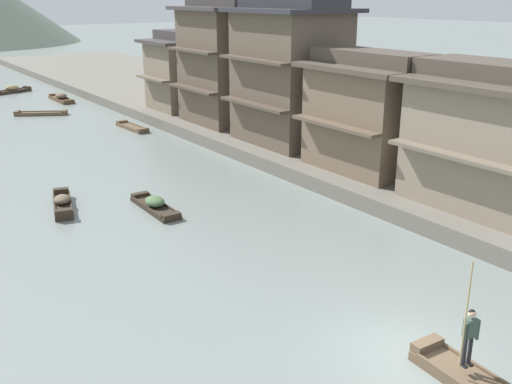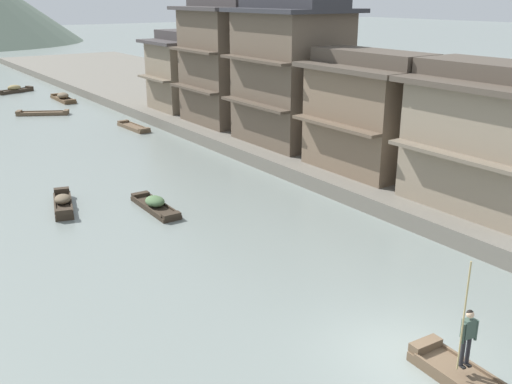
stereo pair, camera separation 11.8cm
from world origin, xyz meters
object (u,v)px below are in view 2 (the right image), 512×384
object	(u,v)px
boat_midriver_drifting	(63,98)
house_waterfront_second	(368,112)
boatman_person	(468,332)
boat_moored_nearest	(134,127)
boat_moored_third	(43,113)
boat_upstream_distant	(155,205)
house_waterfront_tall	(291,72)
boat_moored_far	(14,90)
house_waterfront_narrow	(230,61)
boat_midriver_upstream	(63,203)
house_waterfront_far	(190,70)
house_waterfront_nearest	(493,137)

from	to	relation	value
boat_midriver_drifting	house_waterfront_second	world-z (taller)	house_waterfront_second
boatman_person	house_waterfront_second	xyz separation A→B (m)	(10.13, 13.76, 2.27)
boat_moored_nearest	boat_moored_third	bearing A→B (deg)	113.62
boat_upstream_distant	house_waterfront_tall	distance (m)	13.33
boat_moored_nearest	boat_moored_far	size ratio (longest dim) A/B	0.99
house_waterfront_second	house_waterfront_narrow	distance (m)	14.60
boat_moored_far	boat_midriver_upstream	size ratio (longest dim) A/B	1.10
house_waterfront_narrow	boat_moored_far	bearing A→B (deg)	107.60
boat_midriver_drifting	house_waterfront_tall	bearing A→B (deg)	-77.94
boat_moored_far	boat_midriver_upstream	distance (m)	38.01
boat_moored_far	boatman_person	bearing A→B (deg)	-91.99
boat_moored_far	house_waterfront_far	bearing A→B (deg)	-67.23
boat_moored_nearest	boat_midriver_drifting	distance (m)	15.46
house_waterfront_nearest	house_waterfront_narrow	size ratio (longest dim) A/B	0.79
boatman_person	boat_midriver_upstream	xyz separation A→B (m)	(-4.49, 18.84, -1.27)
boat_midriver_upstream	house_waterfront_second	world-z (taller)	house_waterfront_second
boat_moored_nearest	boat_upstream_distant	xyz separation A→B (m)	(-6.15, -16.86, 0.11)
boatman_person	boat_moored_far	xyz separation A→B (m)	(1.96, 56.30, -1.22)
boat_upstream_distant	house_waterfront_narrow	world-z (taller)	house_waterfront_narrow
boat_moored_third	house_waterfront_second	bearing A→B (deg)	-72.45
boat_moored_third	boat_upstream_distant	distance (m)	26.36
boat_moored_nearest	boatman_person	bearing A→B (deg)	-98.86
house_waterfront_nearest	boat_midriver_drifting	bearing A→B (deg)	98.13
boat_upstream_distant	house_waterfront_nearest	world-z (taller)	house_waterfront_nearest
boat_moored_nearest	boat_moored_far	xyz separation A→B (m)	(-3.20, 23.22, 0.17)
boat_moored_third	boat_midriver_upstream	world-z (taller)	boat_midriver_upstream
boat_moored_far	house_waterfront_tall	distance (m)	36.76
boat_moored_nearest	house_waterfront_far	xyz separation A→B (m)	(5.87, 1.62, 3.67)
boat_moored_third	house_waterfront_far	xyz separation A→B (m)	(9.99, -7.80, 3.66)
boat_midriver_drifting	boat_midriver_upstream	size ratio (longest dim) A/B	1.32
house_waterfront_narrow	boatman_person	bearing A→B (deg)	-110.98
boat_moored_far	house_waterfront_second	distance (m)	43.46
house_waterfront_nearest	house_waterfront_second	size ratio (longest dim) A/B	1.03
boatman_person	house_waterfront_far	distance (m)	36.48
boat_moored_nearest	house_waterfront_narrow	size ratio (longest dim) A/B	0.45
boat_moored_third	boat_midriver_drifting	world-z (taller)	boat_midriver_drifting
boat_moored_nearest	house_waterfront_nearest	xyz separation A→B (m)	(5.41, -26.29, 3.66)
boat_moored_third	house_waterfront_tall	size ratio (longest dim) A/B	0.47
house_waterfront_narrow	boat_moored_third	bearing A→B (deg)	124.60
house_waterfront_tall	house_waterfront_far	size ratio (longest dim) A/B	1.25
boat_upstream_distant	house_waterfront_far	xyz separation A→B (m)	(12.02, 18.48, 3.56)
house_waterfront_nearest	house_waterfront_far	world-z (taller)	same
boat_moored_nearest	house_waterfront_second	xyz separation A→B (m)	(4.97, -19.33, 3.66)
house_waterfront_tall	house_waterfront_narrow	bearing A→B (deg)	87.44
boat_upstream_distant	house_waterfront_nearest	size ratio (longest dim) A/B	0.54
boat_midriver_drifting	house_waterfront_nearest	distance (m)	42.31
boat_moored_nearest	boat_midriver_drifting	size ratio (longest dim) A/B	0.83
boat_midriver_upstream	house_waterfront_nearest	bearing A→B (deg)	-38.65
boat_midriver_drifting	boat_midriver_upstream	world-z (taller)	boat_midriver_drifting
boat_midriver_drifting	house_waterfront_far	size ratio (longest dim) A/B	0.68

